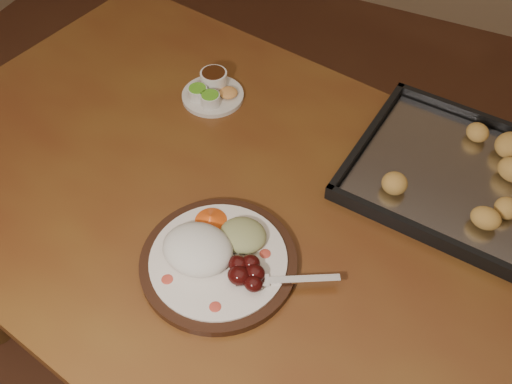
% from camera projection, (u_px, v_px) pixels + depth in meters
% --- Properties ---
extents(ground, '(4.00, 4.00, 0.00)m').
position_uv_depth(ground, '(271.00, 372.00, 1.66)').
color(ground, '#502D1B').
rests_on(ground, ground).
extents(dining_table, '(1.65, 1.17, 0.75)m').
position_uv_depth(dining_table, '(253.00, 234.00, 1.18)').
color(dining_table, brown).
rests_on(dining_table, ground).
extents(dinner_plate, '(0.35, 0.28, 0.06)m').
position_uv_depth(dinner_plate, '(216.00, 255.00, 1.00)').
color(dinner_plate, black).
rests_on(dinner_plate, dining_table).
extents(condiment_saucer, '(0.14, 0.14, 0.05)m').
position_uv_depth(condiment_saucer, '(212.00, 91.00, 1.30)').
color(condiment_saucer, silver).
rests_on(condiment_saucer, dining_table).
extents(baking_tray, '(0.54, 0.42, 0.05)m').
position_uv_depth(baking_tray, '(481.00, 183.00, 1.12)').
color(baking_tray, black).
rests_on(baking_tray, dining_table).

